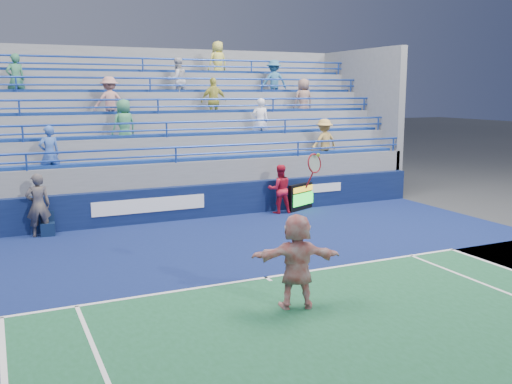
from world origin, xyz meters
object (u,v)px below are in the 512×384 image
tennis_player (297,261)px  ball_girl (280,189)px  serve_speed_board (302,197)px  line_judge (38,205)px  judge_chair (48,228)px

tennis_player → ball_girl: bearing=65.0°
serve_speed_board → line_judge: 8.69m
line_judge → ball_girl: size_ratio=1.10×
serve_speed_board → line_judge: bearing=-179.4°
tennis_player → line_judge: (-4.08, 7.90, -0.02)m
tennis_player → ball_girl: 8.65m
judge_chair → ball_girl: 7.54m
judge_chair → ball_girl: ball_girl is taller
serve_speed_board → judge_chair: size_ratio=1.87×
ball_girl → serve_speed_board: bearing=-158.6°
serve_speed_board → ball_girl: size_ratio=0.78×
line_judge → ball_girl: line_judge is taller
judge_chair → tennis_player: size_ratio=0.23×
judge_chair → line_judge: size_ratio=0.38×
line_judge → judge_chair: bearing=-178.6°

